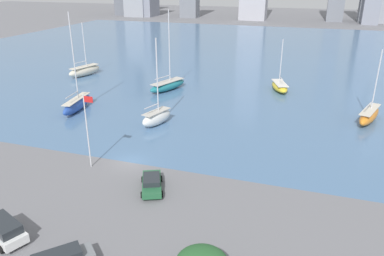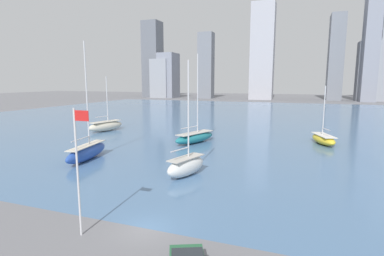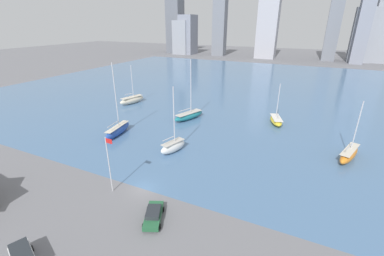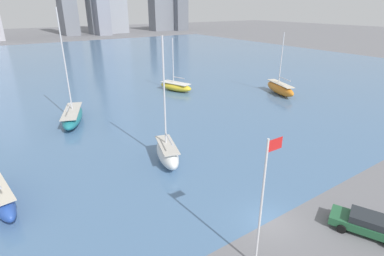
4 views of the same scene
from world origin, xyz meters
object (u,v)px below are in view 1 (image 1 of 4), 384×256
Objects in this scene: sailboat_cream at (85,71)px; parked_sedan_green at (152,183)px; sailboat_teal at (168,85)px; sailboat_orange at (369,115)px; sailboat_blue at (77,104)px; sailboat_white at (157,117)px; parked_suv_white at (4,230)px; flag_pole at (87,128)px; sailboat_yellow at (280,86)px.

parked_sedan_green is at bearing -34.16° from sailboat_cream.
sailboat_teal is 22.96m from sailboat_cream.
sailboat_teal reaches higher than parked_sedan_green.
sailboat_orange is 47.41m from sailboat_blue.
parked_suv_white is at bearing -76.34° from sailboat_white.
sailboat_yellow reaches higher than flag_pole.
sailboat_white is 1.17× the size of sailboat_orange.
sailboat_orange is at bearing -16.69° from parked_suv_white.
sailboat_orange is at bearing 4.20° from sailboat_cream.
sailboat_orange is 2.04× the size of parked_sedan_green.
sailboat_cream reaches higher than sailboat_yellow.
flag_pole is 1.79× the size of parked_suv_white.
sailboat_cream is at bearing 111.85° from sailboat_blue.
parked_suv_white is (-32.71, -40.58, -0.10)m from sailboat_orange.
sailboat_yellow reaches higher than parked_sedan_green.
sailboat_white is 18.74m from sailboat_teal.
parked_suv_white is at bearing -110.25° from sailboat_orange.
parked_sedan_green is at bearing -49.32° from sailboat_blue.
sailboat_yellow is at bearing 4.02° from parked_suv_white.
sailboat_yellow is 43.70m from sailboat_cream.
sailboat_cream is at bearing 157.36° from sailboat_white.
sailboat_teal is 0.96× the size of sailboat_blue.
sailboat_white is 33.08m from sailboat_orange.
parked_suv_white is (3.65, -47.04, -0.00)m from sailboat_teal.
sailboat_white reaches higher than sailboat_yellow.
sailboat_white is at bearing 82.44° from flag_pole.
sailboat_orange reaches higher than parked_suv_white.
sailboat_white is at bearing -24.39° from sailboat_cream.
flag_pole is 43.77m from sailboat_yellow.
sailboat_cream is (-58.77, 11.48, 0.03)m from sailboat_orange.
parked_suv_white reaches higher than parked_sedan_green.
parked_suv_white is at bearing -74.52° from sailboat_blue.
sailboat_teal is (-3.34, 33.05, -3.95)m from flag_pole.
sailboat_white is at bearing -141.02° from sailboat_orange.
sailboat_orange is 37.70m from parked_sedan_green.
sailboat_yellow is 0.85× the size of sailboat_cream.
sailboat_yellow is (31.32, 22.79, -0.29)m from sailboat_blue.
sailboat_yellow is (17.92, 39.72, -4.08)m from flag_pole.
sailboat_yellow is at bearing 37.74° from sailboat_teal.
parked_suv_white is at bearing -88.73° from flag_pole.
sailboat_cream reaches higher than parked_suv_white.
sailboat_teal reaches higher than flag_pole.
sailboat_white is at bearing -15.23° from sailboat_blue.
parked_sedan_green is at bearing -51.36° from sailboat_white.
sailboat_blue is at bearing -149.61° from sailboat_orange.
sailboat_blue is 38.74m from sailboat_yellow.
parked_sedan_green is (-8.97, -42.15, -0.12)m from sailboat_yellow.
sailboat_teal is 47.18m from parked_suv_white.
sailboat_white is 36.03m from sailboat_cream.
sailboat_blue is 24.49m from sailboat_cream.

